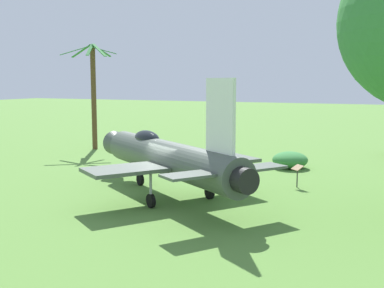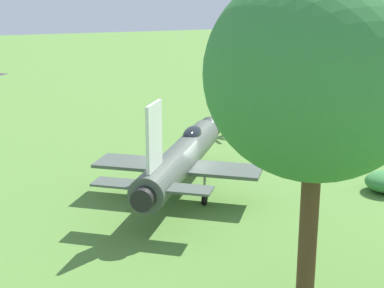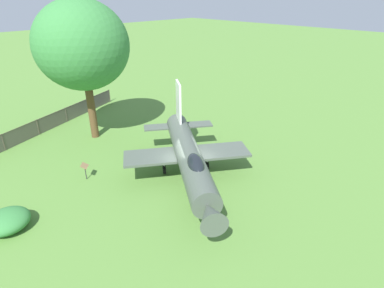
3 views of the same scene
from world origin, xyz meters
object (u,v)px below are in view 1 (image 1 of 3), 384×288
at_px(info_plaque, 297,171).
at_px(shrub_near_fence, 290,160).
at_px(display_jet, 166,156).
at_px(palm_tree, 93,93).

bearing_deg(info_plaque, shrub_near_fence, -72.97).
bearing_deg(shrub_near_fence, display_jet, 70.33).
relative_size(palm_tree, shrub_near_fence, 3.63).
relative_size(display_jet, palm_tree, 1.41).
bearing_deg(display_jet, info_plaque, -103.92).
relative_size(display_jet, info_plaque, 10.20).
relative_size(palm_tree, info_plaque, 7.21).
height_order(palm_tree, shrub_near_fence, palm_tree).
xyz_separation_m(display_jet, shrub_near_fence, (-3.51, -9.82, -1.39)).
xyz_separation_m(palm_tree, info_plaque, (-17.69, 7.10, -3.63)).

